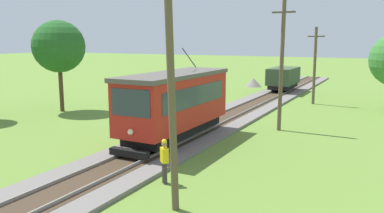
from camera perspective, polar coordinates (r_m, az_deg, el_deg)
red_tram at (r=20.75m, az=-2.48°, el=0.55°), size 2.60×8.54×4.79m
freight_car at (r=42.05m, az=13.36°, el=4.14°), size 2.40×5.20×2.31m
utility_pole_near_tram at (r=11.88m, az=-3.11°, el=3.85°), size 1.40×0.68×8.42m
utility_pole_mid at (r=24.08m, az=13.12°, el=6.30°), size 1.40×0.41×8.13m
utility_pole_far at (r=34.90m, az=17.68°, el=5.87°), size 1.40×0.51×6.62m
gravel_pile at (r=46.81m, az=9.03°, el=3.56°), size 2.05×2.05×1.05m
track_worker at (r=15.08m, az=-4.10°, el=-7.78°), size 0.44×0.43×1.78m
second_worker at (r=21.96m, az=-7.73°, el=-2.23°), size 0.45×0.40×1.78m
tree_horizon at (r=31.48m, az=-19.10°, el=8.36°), size 3.98×3.98×7.03m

